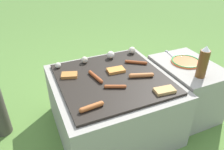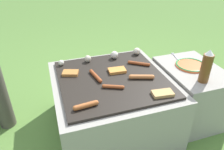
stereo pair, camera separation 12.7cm
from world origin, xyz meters
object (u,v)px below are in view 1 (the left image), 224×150
sausage_front_center (96,77)px  condiment_bottle (203,62)px  fork_utensil (170,54)px  plate_colorful (186,61)px

sausage_front_center → condiment_bottle: 0.72m
sausage_front_center → fork_utensil: 0.70m
condiment_bottle → fork_utensil: condiment_bottle is taller
plate_colorful → fork_utensil: 0.16m
sausage_front_center → fork_utensil: size_ratio=1.02×
sausage_front_center → plate_colorful: (0.72, -0.06, -0.00)m
sausage_front_center → plate_colorful: bearing=-5.0°
sausage_front_center → plate_colorful: sausage_front_center is taller
plate_colorful → sausage_front_center: bearing=175.0°
sausage_front_center → fork_utensil: (0.69, 0.10, -0.01)m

